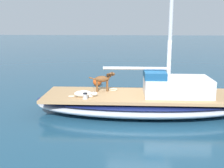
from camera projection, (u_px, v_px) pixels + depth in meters
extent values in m
plane|color=navy|center=(141.00, 113.00, 9.72)|extent=(120.00, 120.00, 0.00)
ellipsoid|color=#B2B7C1|center=(141.00, 105.00, 9.66)|extent=(2.55, 7.22, 0.56)
ellipsoid|color=navy|center=(141.00, 100.00, 9.62)|extent=(2.56, 7.25, 0.08)
cube|color=tan|center=(141.00, 96.00, 9.59)|extent=(2.10, 6.64, 0.10)
cylinder|color=silver|center=(172.00, 2.00, 8.88)|extent=(0.14, 0.14, 6.09)
cylinder|color=silver|center=(136.00, 68.00, 9.40)|extent=(0.10, 2.20, 0.10)
cube|color=silver|center=(177.00, 86.00, 9.45)|extent=(1.42, 2.21, 0.60)
cube|color=navy|center=(154.00, 74.00, 9.41)|extent=(1.33, 0.71, 0.24)
ellipsoid|color=brown|center=(102.00, 79.00, 9.94)|extent=(0.31, 0.55, 0.22)
cylinder|color=brown|center=(107.00, 85.00, 10.08)|extent=(0.07, 0.07, 0.38)
cylinder|color=brown|center=(107.00, 86.00, 9.95)|extent=(0.07, 0.07, 0.38)
cylinder|color=brown|center=(97.00, 86.00, 10.03)|extent=(0.07, 0.07, 0.38)
cylinder|color=brown|center=(97.00, 86.00, 9.91)|extent=(0.07, 0.07, 0.38)
cylinder|color=brown|center=(109.00, 76.00, 9.94)|extent=(0.14, 0.20, 0.19)
ellipsoid|color=brown|center=(112.00, 74.00, 9.94)|extent=(0.17, 0.24, 0.13)
cone|color=black|center=(112.00, 72.00, 9.97)|extent=(0.05, 0.05, 0.06)
cone|color=black|center=(112.00, 73.00, 9.89)|extent=(0.05, 0.05, 0.06)
torus|color=black|center=(109.00, 76.00, 9.94)|extent=(0.15, 0.14, 0.10)
cylinder|color=brown|center=(92.00, 78.00, 9.89)|extent=(0.08, 0.23, 0.12)
ellipsoid|color=silver|center=(83.00, 94.00, 9.23)|extent=(0.34, 0.63, 0.22)
ellipsoid|color=silver|center=(94.00, 94.00, 9.26)|extent=(0.16, 0.22, 0.13)
cone|color=#504E4A|center=(94.00, 92.00, 9.29)|extent=(0.05, 0.05, 0.05)
cone|color=#504E4A|center=(94.00, 92.00, 9.20)|extent=(0.05, 0.05, 0.05)
cylinder|color=silver|center=(90.00, 95.00, 9.32)|extent=(0.08, 0.19, 0.06)
cylinder|color=silver|center=(90.00, 96.00, 9.20)|extent=(0.08, 0.19, 0.06)
cylinder|color=silver|center=(71.00, 96.00, 9.21)|extent=(0.07, 0.18, 0.04)
cylinder|color=#B7B7BC|center=(85.00, 98.00, 8.97)|extent=(0.16, 0.16, 0.08)
cylinder|color=#B7B7BC|center=(85.00, 95.00, 8.95)|extent=(0.13, 0.13, 0.10)
cylinder|color=black|center=(85.00, 93.00, 8.93)|extent=(0.15, 0.15, 0.03)
torus|color=beige|center=(113.00, 89.00, 10.18)|extent=(0.32, 0.32, 0.04)
sphere|color=#E55119|center=(97.00, 82.00, 13.74)|extent=(0.44, 0.44, 0.44)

